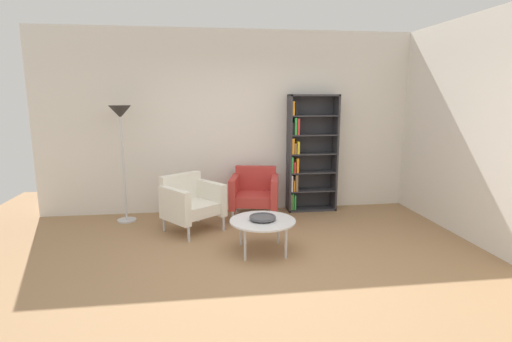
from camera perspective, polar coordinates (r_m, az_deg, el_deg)
The scene contains 9 objects.
ground_plane at distance 4.42m, azimuth 1.15°, elevation -14.27°, with size 8.32×8.32×0.00m, color #9E7751.
plaster_back_panel at distance 6.46m, azimuth -2.19°, elevation 7.04°, with size 6.40×0.12×2.90m, color silver.
plaster_right_partition at distance 5.75m, azimuth 29.71°, elevation 5.17°, with size 0.12×5.20×2.90m, color silver.
bookshelf_tall at distance 6.50m, azimuth 7.53°, elevation 2.49°, with size 0.80×0.30×1.90m.
coffee_table_low at distance 4.80m, azimuth 0.96°, elevation -7.44°, with size 0.80×0.80×0.40m.
decorative_bowl at distance 4.78m, azimuth 0.96°, elevation -6.71°, with size 0.32×0.32×0.05m.
armchair_by_bookshelf at distance 6.10m, azimuth -0.18°, elevation -3.04°, with size 0.83×0.79×0.78m.
armchair_corner_red at distance 5.63m, azimuth -9.47°, elevation -4.37°, with size 0.95×0.94×0.78m.
floor_lamp_torchiere at distance 6.10m, azimuth -18.97°, elevation 6.23°, with size 0.32×0.32×1.74m.
Camera 1 is at (-0.62, -3.96, 1.87)m, focal length 27.65 mm.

